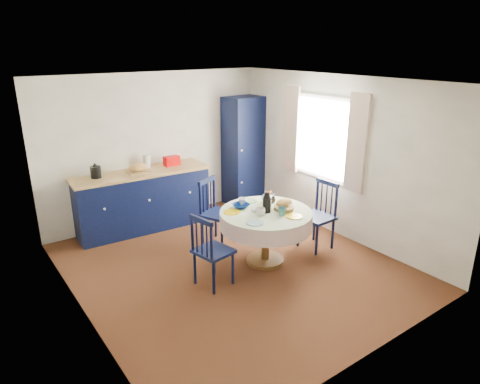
# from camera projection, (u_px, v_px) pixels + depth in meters

# --- Properties ---
(floor) EXTENTS (4.50, 4.50, 0.00)m
(floor) POSITION_uv_depth(u_px,v_px,m) (233.00, 266.00, 5.93)
(floor) COLOR black
(floor) RESTS_ON ground
(ceiling) EXTENTS (4.50, 4.50, 0.00)m
(ceiling) POSITION_uv_depth(u_px,v_px,m) (232.00, 81.00, 5.11)
(ceiling) COLOR white
(ceiling) RESTS_ON wall_back
(wall_back) EXTENTS (4.00, 0.02, 2.50)m
(wall_back) POSITION_uv_depth(u_px,v_px,m) (156.00, 148.00, 7.24)
(wall_back) COLOR white
(wall_back) RESTS_ON floor
(wall_left) EXTENTS (0.02, 4.50, 2.50)m
(wall_left) POSITION_uv_depth(u_px,v_px,m) (74.00, 215.00, 4.41)
(wall_left) COLOR white
(wall_left) RESTS_ON floor
(wall_right) EXTENTS (0.02, 4.50, 2.50)m
(wall_right) POSITION_uv_depth(u_px,v_px,m) (338.00, 157.00, 6.63)
(wall_right) COLOR white
(wall_right) RESTS_ON floor
(window) EXTENTS (0.10, 1.74, 1.45)m
(window) POSITION_uv_depth(u_px,v_px,m) (323.00, 137.00, 6.74)
(window) COLOR white
(window) RESTS_ON wall_right
(kitchen_counter) EXTENTS (2.24, 0.82, 1.22)m
(kitchen_counter) POSITION_uv_depth(u_px,v_px,m) (142.00, 199.00, 7.02)
(kitchen_counter) COLOR black
(kitchen_counter) RESTS_ON floor
(pantry_cabinet) EXTENTS (0.74, 0.56, 2.02)m
(pantry_cabinet) POSITION_uv_depth(u_px,v_px,m) (244.00, 151.00, 8.05)
(pantry_cabinet) COLOR black
(pantry_cabinet) RESTS_ON floor
(dining_table) EXTENTS (1.26, 1.26, 1.04)m
(dining_table) POSITION_uv_depth(u_px,v_px,m) (266.00, 220.00, 5.85)
(dining_table) COLOR brown
(dining_table) RESTS_ON floor
(chair_left) EXTENTS (0.48, 0.50, 0.97)m
(chair_left) POSITION_uv_depth(u_px,v_px,m) (211.00, 250.00, 5.32)
(chair_left) COLOR black
(chair_left) RESTS_ON floor
(chair_far) EXTENTS (0.59, 0.58, 1.02)m
(chair_far) POSITION_uv_depth(u_px,v_px,m) (216.00, 212.00, 6.47)
(chair_far) COLOR black
(chair_far) RESTS_ON floor
(chair_right) EXTENTS (0.45, 0.47, 1.02)m
(chair_right) POSITION_uv_depth(u_px,v_px,m) (319.00, 215.00, 6.35)
(chair_right) COLOR black
(chair_right) RESTS_ON floor
(mug_a) EXTENTS (0.13, 0.13, 0.10)m
(mug_a) POSITION_uv_depth(u_px,v_px,m) (260.00, 212.00, 5.67)
(mug_a) COLOR silver
(mug_a) RESTS_ON dining_table
(mug_b) EXTENTS (0.11, 0.11, 0.10)m
(mug_b) POSITION_uv_depth(u_px,v_px,m) (282.00, 212.00, 5.67)
(mug_b) COLOR #2F6F7D
(mug_b) RESTS_ON dining_table
(mug_c) EXTENTS (0.12, 0.12, 0.09)m
(mug_c) POSITION_uv_depth(u_px,v_px,m) (271.00, 200.00, 6.08)
(mug_c) COLOR black
(mug_c) RESTS_ON dining_table
(mug_d) EXTENTS (0.11, 0.11, 0.10)m
(mug_d) POSITION_uv_depth(u_px,v_px,m) (242.00, 202.00, 6.03)
(mug_d) COLOR silver
(mug_d) RESTS_ON dining_table
(cobalt_bowl) EXTENTS (0.23, 0.23, 0.06)m
(cobalt_bowl) POSITION_uv_depth(u_px,v_px,m) (241.00, 206.00, 5.93)
(cobalt_bowl) COLOR navy
(cobalt_bowl) RESTS_ON dining_table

